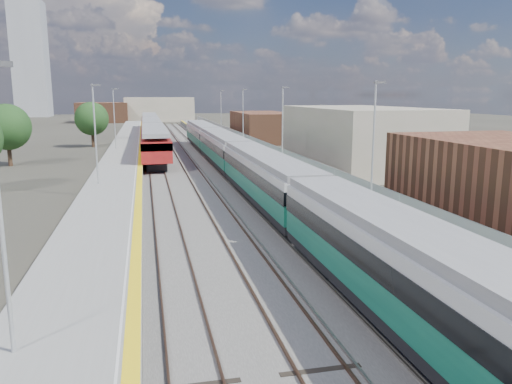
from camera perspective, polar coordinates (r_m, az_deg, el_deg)
name	(u,v)px	position (r m, az deg, el deg)	size (l,w,h in m)	color
ground	(206,165)	(56.16, -5.72, 3.10)	(320.00, 320.00, 0.00)	#47443A
ballast_bed	(184,162)	(58.41, -8.22, 3.37)	(10.50, 155.00, 0.06)	#565451
tracks	(188,160)	(60.10, -7.78, 3.67)	(8.96, 160.00, 0.17)	#4C3323
platform_right	(248,156)	(59.37, -0.95, 4.10)	(4.70, 155.00, 8.52)	slate
platform_left	(123,160)	(58.23, -14.92, 3.58)	(4.30, 155.00, 8.52)	slate
buildings	(99,84)	(144.34, -17.52, 11.72)	(72.00, 185.50, 40.00)	brown
green_train	(240,159)	(43.74, -1.82, 3.78)	(2.81, 78.25, 3.09)	black
red_train	(152,130)	(79.99, -11.85, 6.92)	(3.07, 62.24, 3.88)	black
tree_b	(7,127)	(60.85, -26.57, 6.65)	(5.01, 5.01, 6.79)	#382619
tree_c	(92,119)	(78.83, -18.27, 7.96)	(4.95, 4.95, 6.71)	#382619
tree_d	(340,125)	(74.00, 9.53, 7.53)	(3.96, 3.96, 5.37)	#382619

